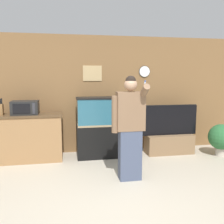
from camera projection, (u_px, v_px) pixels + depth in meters
name	position (u px, v px, depth m)	size (l,w,h in m)	color
ground_plane	(119.00, 211.00, 3.18)	(18.00, 18.00, 0.00)	#B2A893
wall_back_paneled	(94.00, 95.00, 5.61)	(10.00, 0.08, 2.60)	brown
counter_island	(20.00, 138.00, 5.02)	(1.71, 0.56, 0.96)	olive
microwave	(25.00, 108.00, 4.96)	(0.52, 0.37, 0.27)	black
knife_block	(0.00, 109.00, 4.84)	(0.11, 0.11, 0.33)	brown
aquarium_on_stand	(101.00, 127.00, 5.29)	(1.04, 0.47, 1.28)	black
tv_on_stand	(169.00, 139.00, 5.56)	(1.27, 0.40, 1.09)	brown
person_standing	(130.00, 127.00, 4.05)	(0.54, 0.41, 1.72)	#424C66
potted_plant	(221.00, 138.00, 5.38)	(0.55, 0.55, 0.69)	#B2A899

